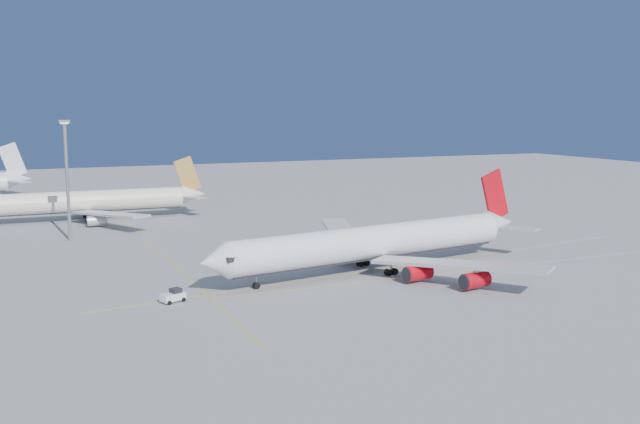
{
  "coord_description": "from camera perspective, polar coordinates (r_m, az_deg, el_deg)",
  "views": [
    {
      "loc": [
        -67.92,
        -118.96,
        29.29
      ],
      "look_at": [
        -6.19,
        20.51,
        7.0
      ],
      "focal_mm": 40.0,
      "sensor_mm": 36.0,
      "label": 1
    }
  ],
  "objects": [
    {
      "name": "taxiway_lines",
      "position": [
        139.25,
        -0.85,
        -3.82
      ],
      "size": [
        118.86,
        140.0,
        0.02
      ],
      "color": "#DBA40C",
      "rests_on": "ground"
    },
    {
      "name": "pushback_tug",
      "position": [
        111.48,
        -11.65,
        -6.58
      ],
      "size": [
        4.1,
        3.28,
        2.07
      ],
      "rotation": [
        0.0,
        0.0,
        0.38
      ],
      "color": "white",
      "rests_on": "ground"
    },
    {
      "name": "airliner_etihad",
      "position": [
        196.81,
        -17.95,
        0.81
      ],
      "size": [
        62.27,
        57.63,
        16.28
      ],
      "rotation": [
        0.0,
        0.0,
        -0.02
      ],
      "color": "beige",
      "rests_on": "ground"
    },
    {
      "name": "light_mast",
      "position": [
        166.48,
        -19.6,
        3.18
      ],
      "size": [
        2.31,
        2.31,
        26.72
      ],
      "color": "gray",
      "rests_on": "ground"
    },
    {
      "name": "ground",
      "position": [
        140.08,
        5.73,
        -3.8
      ],
      "size": [
        500.0,
        500.0,
        0.0
      ],
      "primitive_type": "plane",
      "color": "slate",
      "rests_on": "ground"
    },
    {
      "name": "airliner_virgin",
      "position": [
        129.81,
        4.75,
        -2.41
      ],
      "size": [
        69.64,
        61.95,
        17.22
      ],
      "rotation": [
        0.0,
        0.0,
        0.16
      ],
      "color": "white",
      "rests_on": "ground"
    }
  ]
}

